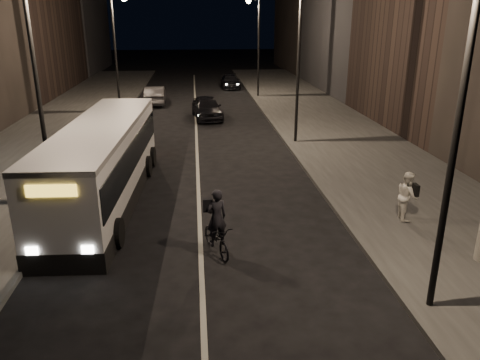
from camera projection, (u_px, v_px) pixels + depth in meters
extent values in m
plane|color=black|center=(201.00, 246.00, 14.88)|extent=(180.00, 180.00, 0.00)
cube|color=#323230|center=(335.00, 133.00, 28.77)|extent=(7.00, 70.00, 0.16)
cube|color=#323230|center=(50.00, 140.00, 27.22)|extent=(7.00, 70.00, 0.16)
cylinder|color=black|center=(454.00, 149.00, 10.25)|extent=(0.16, 0.16, 8.00)
cylinder|color=black|center=(298.00, 69.00, 25.27)|extent=(0.16, 0.16, 8.00)
cylinder|color=black|center=(259.00, 49.00, 40.28)|extent=(0.16, 0.16, 8.00)
sphere|color=#FFD18C|center=(248.00, 1.00, 38.90)|extent=(0.44, 0.44, 0.44)
cylinder|color=black|center=(39.00, 97.00, 16.74)|extent=(0.16, 0.16, 8.00)
cylinder|color=black|center=(116.00, 56.00, 33.63)|extent=(0.16, 0.16, 8.00)
cube|color=silver|center=(104.00, 164.00, 18.03)|extent=(2.93, 11.50, 3.04)
cube|color=black|center=(103.00, 153.00, 17.89)|extent=(2.99, 11.12, 1.09)
cube|color=silver|center=(100.00, 126.00, 17.54)|extent=(2.95, 11.50, 0.17)
cube|color=gold|center=(51.00, 191.00, 12.32)|extent=(1.33, 0.18, 0.33)
cylinder|color=black|center=(40.00, 234.00, 14.57)|extent=(0.38, 0.96, 0.95)
cylinder|color=black|center=(117.00, 233.00, 14.68)|extent=(0.38, 0.96, 0.95)
cylinder|color=black|center=(98.00, 162.00, 21.72)|extent=(0.38, 0.96, 0.95)
cylinder|color=black|center=(149.00, 161.00, 21.83)|extent=(0.38, 0.96, 0.95)
imported|color=black|center=(217.00, 238.00, 14.29)|extent=(1.24, 1.98, 0.98)
imported|color=black|center=(216.00, 218.00, 13.84)|extent=(0.76, 0.62, 1.79)
imported|color=silver|center=(407.00, 196.00, 16.19)|extent=(0.76, 0.92, 1.72)
imported|color=black|center=(207.00, 108.00, 32.86)|extent=(2.32, 4.78, 1.57)
imported|color=#313133|center=(155.00, 95.00, 38.21)|extent=(1.68, 4.52, 1.48)
imported|color=black|center=(230.00, 82.00, 46.80)|extent=(1.88, 4.38, 1.26)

